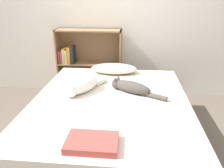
{
  "coord_description": "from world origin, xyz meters",
  "views": [
    {
      "loc": [
        0.2,
        -1.92,
        1.49
      ],
      "look_at": [
        0.0,
        0.14,
        0.63
      ],
      "focal_mm": 35.0,
      "sensor_mm": 36.0,
      "label": 1
    }
  ],
  "objects_px": {
    "bed": "(111,122)",
    "bookshelf": "(87,62)",
    "pillow": "(114,69)",
    "cat_light": "(82,86)",
    "cat_dark": "(130,87)"
  },
  "relations": [
    {
      "from": "bed",
      "to": "pillow",
      "type": "height_order",
      "value": "pillow"
    },
    {
      "from": "cat_light",
      "to": "bookshelf",
      "type": "distance_m",
      "value": 1.15
    },
    {
      "from": "bed",
      "to": "bookshelf",
      "type": "distance_m",
      "value": 1.38
    },
    {
      "from": "bed",
      "to": "cat_light",
      "type": "height_order",
      "value": "cat_light"
    },
    {
      "from": "bed",
      "to": "bookshelf",
      "type": "xyz_separation_m",
      "value": [
        -0.49,
        1.26,
        0.26
      ]
    },
    {
      "from": "bed",
      "to": "pillow",
      "type": "bearing_deg",
      "value": 92.55
    },
    {
      "from": "pillow",
      "to": "cat_light",
      "type": "relative_size",
      "value": 1.1
    },
    {
      "from": "bed",
      "to": "bookshelf",
      "type": "relative_size",
      "value": 1.85
    },
    {
      "from": "bed",
      "to": "pillow",
      "type": "distance_m",
      "value": 0.83
    },
    {
      "from": "pillow",
      "to": "bookshelf",
      "type": "xyz_separation_m",
      "value": [
        -0.46,
        0.5,
        -0.06
      ]
    },
    {
      "from": "pillow",
      "to": "bookshelf",
      "type": "relative_size",
      "value": 0.58
    },
    {
      "from": "bed",
      "to": "pillow",
      "type": "xyz_separation_m",
      "value": [
        -0.03,
        0.77,
        0.33
      ]
    },
    {
      "from": "pillow",
      "to": "bed",
      "type": "bearing_deg",
      "value": -87.45
    },
    {
      "from": "cat_light",
      "to": "cat_dark",
      "type": "bearing_deg",
      "value": 128.28
    },
    {
      "from": "cat_dark",
      "to": "bed",
      "type": "bearing_deg",
      "value": 72.15
    }
  ]
}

